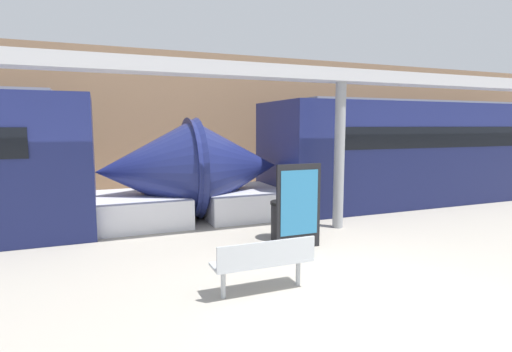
{
  "coord_description": "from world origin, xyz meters",
  "views": [
    {
      "loc": [
        -3.47,
        -4.23,
        2.42
      ],
      "look_at": [
        -0.48,
        3.29,
        1.4
      ],
      "focal_mm": 28.0,
      "sensor_mm": 36.0,
      "label": 1
    }
  ],
  "objects": [
    {
      "name": "support_column_near",
      "position": [
        1.8,
        3.72,
        1.71
      ],
      "size": [
        0.24,
        0.24,
        3.41
      ],
      "primitive_type": "cylinder",
      "color": "gray",
      "rests_on": "ground_plane"
    },
    {
      "name": "station_wall",
      "position": [
        0.0,
        10.05,
        2.5
      ],
      "size": [
        56.0,
        0.2,
        5.0
      ],
      "primitive_type": "cube",
      "color": "#937051",
      "rests_on": "ground_plane"
    },
    {
      "name": "trash_bin",
      "position": [
        0.18,
        3.29,
        0.41
      ],
      "size": [
        0.62,
        0.62,
        0.82
      ],
      "color": "black",
      "rests_on": "ground_plane"
    },
    {
      "name": "poster_board",
      "position": [
        0.15,
        2.61,
        0.85
      ],
      "size": [
        0.94,
        0.07,
        1.69
      ],
      "color": "black",
      "rests_on": "ground_plane"
    },
    {
      "name": "ground_plane",
      "position": [
        0.0,
        0.0,
        0.0
      ],
      "size": [
        60.0,
        60.0,
        0.0
      ],
      "primitive_type": "plane",
      "color": "#A8A093"
    },
    {
      "name": "canopy_beam",
      "position": [
        1.8,
        3.72,
        3.55
      ],
      "size": [
        28.0,
        0.6,
        0.28
      ],
      "primitive_type": "cube",
      "color": "#B7B7BC",
      "rests_on": "support_column_near"
    },
    {
      "name": "bench_near",
      "position": [
        -1.31,
        0.88,
        0.5
      ],
      "size": [
        1.5,
        0.45,
        0.81
      ],
      "rotation": [
        0.0,
        0.0,
        0.01
      ],
      "color": "#ADB2B7",
      "rests_on": "ground_plane"
    },
    {
      "name": "train_left",
      "position": [
        8.28,
        5.98,
        1.52
      ],
      "size": [
        19.04,
        2.93,
        3.2
      ],
      "color": "navy",
      "rests_on": "ground_plane"
    }
  ]
}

